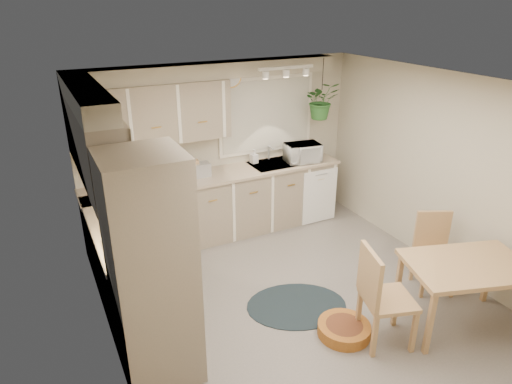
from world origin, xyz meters
TOP-DOWN VIEW (x-y plane):
  - floor at (0.00, 0.00)m, footprint 4.20×4.20m
  - ceiling at (0.00, 0.00)m, footprint 4.20×4.20m
  - wall_back at (0.00, 2.10)m, footprint 4.00×0.04m
  - wall_front at (0.00, -2.10)m, footprint 4.00×0.04m
  - wall_left at (-2.00, 0.00)m, footprint 0.04×4.20m
  - wall_right at (2.00, 0.00)m, footprint 0.04×4.20m
  - base_cab_left at (-1.70, 0.88)m, footprint 0.60×1.85m
  - base_cab_back at (-0.20, 1.80)m, footprint 3.60×0.60m
  - counter_left at (-1.69, 0.88)m, footprint 0.64×1.89m
  - counter_back at (-0.20, 1.79)m, footprint 3.64×0.64m
  - oven_stack at (-1.68, -0.38)m, footprint 0.65×0.65m
  - wall_oven_face at (-1.35, -0.38)m, footprint 0.02×0.56m
  - upper_cab_left at (-1.82, 1.00)m, footprint 0.35×2.00m
  - upper_cab_back at (-1.00, 1.93)m, footprint 2.00×0.35m
  - soffit_left at (-1.85, 1.00)m, footprint 0.30×2.00m
  - soffit_back at (-0.20, 1.95)m, footprint 3.60×0.30m
  - cooktop at (-1.68, 0.30)m, footprint 0.52×0.58m
  - range_hood at (-1.70, 0.30)m, footprint 0.40×0.60m
  - window_blinds at (0.70, 2.07)m, footprint 1.40×0.02m
  - window_frame at (0.70, 2.08)m, footprint 1.50×0.02m
  - sink at (0.70, 1.80)m, footprint 0.70×0.48m
  - dishwasher_front at (1.30, 1.49)m, footprint 0.58×0.02m
  - track_light_bar at (0.70, 1.55)m, footprint 0.80×0.04m
  - wall_clock at (0.15, 2.07)m, footprint 0.30×0.03m
  - dining_table at (1.26, -1.15)m, footprint 1.36×1.11m
  - chair_left at (0.42, -0.98)m, footprint 0.61×0.61m
  - chair_back at (1.52, -0.54)m, footprint 0.57×0.57m
  - braided_rug at (-0.08, -0.13)m, footprint 1.33×1.16m
  - pet_bed at (0.11, -0.74)m, footprint 0.69×0.69m
  - microwave at (1.10, 1.70)m, footprint 0.53×0.34m
  - soap_bottle at (0.43, 1.95)m, footprint 0.12×0.22m
  - hanging_plant at (1.38, 1.70)m, footprint 0.61×0.64m
  - coffee_maker at (-0.96, 1.80)m, footprint 0.23×0.27m
  - toaster at (-0.46, 1.82)m, footprint 0.31×0.18m
  - knife_block at (-0.51, 1.85)m, footprint 0.11×0.11m

SIDE VIEW (x-z plane):
  - floor at x=0.00m, z-range 0.00..0.00m
  - braided_rug at x=-0.08m, z-range 0.00..0.01m
  - pet_bed at x=0.11m, z-range 0.00..0.12m
  - dining_table at x=1.26m, z-range 0.00..0.74m
  - dishwasher_front at x=1.30m, z-range 0.01..0.84m
  - base_cab_left at x=-1.70m, z-range 0.00..0.90m
  - base_cab_back at x=-0.20m, z-range 0.00..0.90m
  - chair_back at x=1.52m, z-range 0.00..0.91m
  - chair_left at x=0.42m, z-range 0.00..1.03m
  - sink at x=0.70m, z-range 0.85..0.95m
  - counter_left at x=-1.69m, z-range 0.90..0.94m
  - counter_back at x=-0.20m, z-range 0.90..0.94m
  - cooktop at x=-1.68m, z-range 0.93..0.95m
  - soap_bottle at x=0.43m, z-range 0.94..1.04m
  - toaster at x=-0.46m, z-range 0.94..1.12m
  - oven_stack at x=-1.68m, z-range 0.00..2.10m
  - wall_oven_face at x=-1.35m, z-range 0.76..1.34m
  - knife_block at x=-0.51m, z-range 0.94..1.17m
  - microwave at x=1.10m, z-range 0.94..1.27m
  - coffee_maker at x=-0.96m, z-range 0.94..1.28m
  - wall_back at x=0.00m, z-range 0.00..2.40m
  - wall_front at x=0.00m, z-range 0.00..2.40m
  - wall_left at x=-2.00m, z-range 0.00..2.40m
  - wall_right at x=2.00m, z-range 0.00..2.40m
  - range_hood at x=-1.70m, z-range 1.33..1.47m
  - window_blinds at x=0.70m, z-range 1.10..2.10m
  - window_frame at x=0.70m, z-range 1.05..2.15m
  - hanging_plant at x=1.38m, z-range 1.55..1.96m
  - upper_cab_left at x=-1.82m, z-range 1.45..2.20m
  - upper_cab_back at x=-1.00m, z-range 1.45..2.20m
  - wall_clock at x=0.15m, z-range 2.03..2.33m
  - soffit_left at x=-1.85m, z-range 2.20..2.40m
  - soffit_back at x=-0.20m, z-range 2.20..2.40m
  - track_light_bar at x=0.70m, z-range 2.31..2.35m
  - ceiling at x=0.00m, z-range 2.40..2.40m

